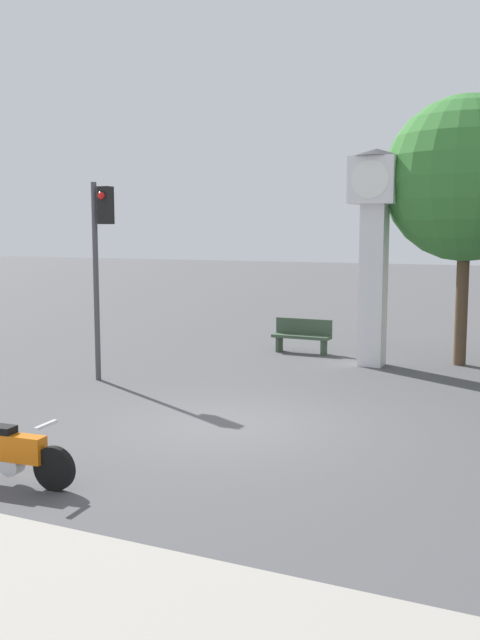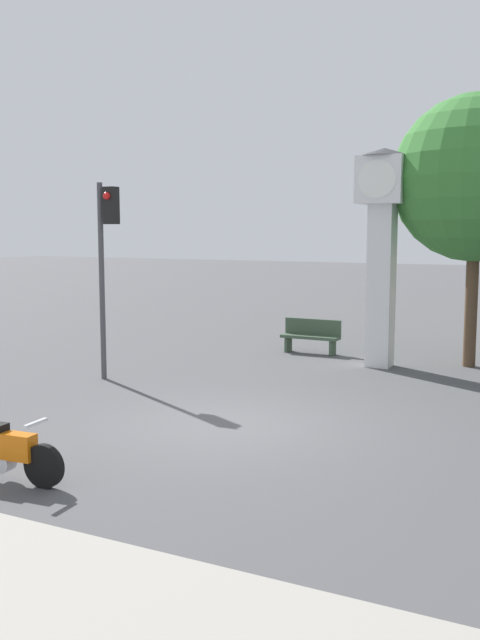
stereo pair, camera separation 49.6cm
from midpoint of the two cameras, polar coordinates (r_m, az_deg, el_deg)
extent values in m
plane|color=#4C4C4F|center=(12.31, -0.03, -8.41)|extent=(120.00, 120.00, 0.00)
cylinder|color=black|center=(9.65, -13.97, -11.28)|extent=(0.59, 0.14, 0.58)
cube|color=orange|center=(10.00, -17.27, -9.46)|extent=(1.08, 0.30, 0.35)
cylinder|color=silver|center=(10.04, -17.00, -10.82)|extent=(0.28, 0.21, 0.27)
cube|color=silver|center=(9.55, -14.59, -7.98)|extent=(0.09, 0.43, 0.04)
cube|color=white|center=(17.61, 12.01, 2.66)|extent=(0.58, 0.58, 3.93)
cube|color=white|center=(17.60, 12.23, 10.87)|extent=(1.11, 1.11, 1.11)
cylinder|color=white|center=(17.06, 11.74, 11.00)|extent=(0.89, 0.02, 0.89)
cone|color=#333338|center=(17.66, 12.29, 12.98)|extent=(1.33, 1.33, 0.20)
cylinder|color=#47474C|center=(16.00, -10.12, 2.99)|extent=(0.12, 0.12, 4.34)
cube|color=black|center=(15.79, -9.38, 9.03)|extent=(0.28, 0.24, 0.80)
sphere|color=red|center=(15.67, -9.72, 9.76)|extent=(0.16, 0.16, 0.16)
cylinder|color=brown|center=(18.23, 18.75, 1.03)|extent=(0.30, 0.30, 2.95)
sphere|color=#387A33|center=(18.18, 19.14, 10.67)|extent=(3.96, 3.96, 3.96)
cube|color=#384C38|center=(19.33, 6.37, -1.36)|extent=(1.60, 0.44, 0.08)
cube|color=#384C38|center=(19.47, 6.58, -0.56)|extent=(1.60, 0.06, 0.44)
cube|color=#384C38|center=(19.60, 4.61, -1.95)|extent=(0.08, 0.35, 0.41)
cube|color=#384C38|center=(19.16, 8.15, -2.21)|extent=(0.08, 0.35, 0.41)
camera|label=1|loc=(0.25, -88.91, 0.14)|focal=40.00mm
camera|label=2|loc=(0.25, 91.09, -0.14)|focal=40.00mm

